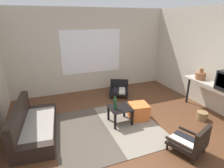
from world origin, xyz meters
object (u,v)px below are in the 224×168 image
at_px(couch, 33,127).
at_px(ottoman_orange, 139,111).
at_px(armchair_striped_foreground, 191,142).
at_px(clay_vase, 201,76).
at_px(coffee_table, 120,111).
at_px(wicker_basket, 202,116).
at_px(glass_bottle, 115,104).
at_px(armchair_by_window, 119,89).
at_px(console_shelf, 216,89).

bearing_deg(couch, ottoman_orange, -5.04).
relative_size(armchair_striped_foreground, ottoman_orange, 1.69).
bearing_deg(armchair_striped_foreground, clay_vase, 42.30).
xyz_separation_m(coffee_table, armchair_striped_foreground, (0.78, -1.45, -0.06)).
xyz_separation_m(ottoman_orange, wicker_basket, (1.44, -0.63, -0.10)).
bearing_deg(clay_vase, coffee_table, 178.94).
height_order(couch, glass_bottle, couch).
distance_m(coffee_table, clay_vase, 2.41).
xyz_separation_m(glass_bottle, wicker_basket, (2.09, -0.60, -0.44)).
xyz_separation_m(armchair_by_window, clay_vase, (1.68, -1.57, 0.72)).
height_order(coffee_table, armchair_striped_foreground, armchair_striped_foreground).
relative_size(coffee_table, glass_bottle, 1.66).
bearing_deg(armchair_by_window, ottoman_orange, -95.10).
height_order(ottoman_orange, wicker_basket, ottoman_orange).
xyz_separation_m(armchair_striped_foreground, wicker_basket, (1.18, 0.84, -0.16)).
bearing_deg(armchair_by_window, wicker_basket, -58.68).
height_order(glass_bottle, wicker_basket, glass_bottle).
height_order(armchair_by_window, clay_vase, clay_vase).
relative_size(couch, coffee_table, 3.56).
distance_m(armchair_striped_foreground, console_shelf, 1.85).
bearing_deg(wicker_basket, coffee_table, 162.57).
distance_m(armchair_by_window, glass_bottle, 1.76).
xyz_separation_m(couch, armchair_striped_foreground, (2.69, -1.68, 0.05)).
bearing_deg(glass_bottle, wicker_basket, -16.00).
bearing_deg(wicker_basket, glass_bottle, 164.00).
relative_size(clay_vase, wicker_basket, 1.19).
relative_size(coffee_table, wicker_basket, 2.00).
xyz_separation_m(clay_vase, wicker_basket, (-0.37, -0.57, -0.84)).
distance_m(couch, ottoman_orange, 2.44).
distance_m(armchair_striped_foreground, glass_bottle, 1.73).
bearing_deg(ottoman_orange, couch, 174.96).
bearing_deg(glass_bottle, armchair_striped_foreground, -57.69).
bearing_deg(ottoman_orange, armchair_by_window, 84.90).
relative_size(ottoman_orange, console_shelf, 0.23).
bearing_deg(clay_vase, glass_bottle, 179.34).
xyz_separation_m(ottoman_orange, clay_vase, (1.81, -0.06, 0.74)).
height_order(coffee_table, wicker_basket, coffee_table).
bearing_deg(console_shelf, glass_bottle, 167.26).
height_order(ottoman_orange, glass_bottle, glass_bottle).
bearing_deg(console_shelf, ottoman_orange, 162.15).
bearing_deg(ottoman_orange, console_shelf, -17.85).
distance_m(armchair_striped_foreground, wicker_basket, 1.46).
height_order(ottoman_orange, clay_vase, clay_vase).
bearing_deg(wicker_basket, clay_vase, 56.83).
height_order(armchair_striped_foreground, console_shelf, console_shelf).
relative_size(couch, clay_vase, 5.99).
relative_size(couch, armchair_striped_foreground, 2.46).
distance_m(ottoman_orange, clay_vase, 1.96).
bearing_deg(clay_vase, couch, 176.36).
height_order(coffee_table, glass_bottle, glass_bottle).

